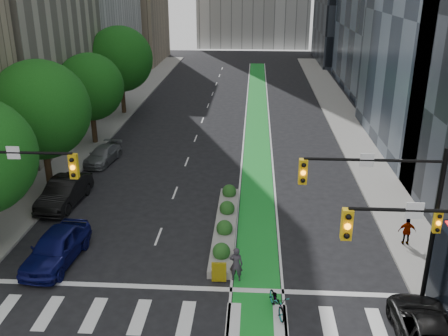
# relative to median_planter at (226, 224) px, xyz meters

# --- Properties ---
(ground) EXTENTS (160.00, 160.00, 0.00)m
(ground) POSITION_rel_median_planter_xyz_m (-1.20, -7.04, -0.37)
(ground) COLOR black
(ground) RESTS_ON ground
(sidewalk_left) EXTENTS (3.60, 90.00, 0.15)m
(sidewalk_left) POSITION_rel_median_planter_xyz_m (-13.00, 17.96, -0.30)
(sidewalk_left) COLOR gray
(sidewalk_left) RESTS_ON ground
(sidewalk_right) EXTENTS (3.60, 90.00, 0.15)m
(sidewalk_right) POSITION_rel_median_planter_xyz_m (10.60, 17.96, -0.30)
(sidewalk_right) COLOR gray
(sidewalk_right) RESTS_ON ground
(bike_lane_paint) EXTENTS (2.20, 70.00, 0.01)m
(bike_lane_paint) POSITION_rel_median_planter_xyz_m (1.80, 22.96, -0.37)
(bike_lane_paint) COLOR #1A922D
(bike_lane_paint) RESTS_ON ground
(tree_mid) EXTENTS (6.40, 6.40, 8.78)m
(tree_mid) POSITION_rel_median_planter_xyz_m (-12.20, 4.96, 5.20)
(tree_mid) COLOR black
(tree_mid) RESTS_ON ground
(tree_midfar) EXTENTS (5.60, 5.60, 7.76)m
(tree_midfar) POSITION_rel_median_planter_xyz_m (-12.20, 14.96, 4.57)
(tree_midfar) COLOR black
(tree_midfar) RESTS_ON ground
(tree_far) EXTENTS (6.60, 6.60, 9.00)m
(tree_far) POSITION_rel_median_planter_xyz_m (-12.20, 24.96, 5.32)
(tree_far) COLOR black
(tree_far) RESTS_ON ground
(signal_right) EXTENTS (5.82, 0.51, 7.20)m
(signal_right) POSITION_rel_median_planter_xyz_m (7.47, -6.57, 4.43)
(signal_right) COLOR black
(signal_right) RESTS_ON ground
(signal_far_right) EXTENTS (4.82, 0.51, 7.20)m
(signal_far_right) POSITION_rel_median_planter_xyz_m (7.78, -11.07, 4.38)
(signal_far_right) COLOR black
(signal_far_right) RESTS_ON ground
(median_planter) EXTENTS (1.20, 10.26, 1.10)m
(median_planter) POSITION_rel_median_planter_xyz_m (0.00, 0.00, 0.00)
(median_planter) COLOR gray
(median_planter) RESTS_ON ground
(bicycle) EXTENTS (1.17, 2.03, 1.01)m
(bicycle) POSITION_rel_median_planter_xyz_m (2.66, -7.33, 0.13)
(bicycle) COLOR gray
(bicycle) RESTS_ON ground
(cyclist) EXTENTS (0.68, 0.48, 1.75)m
(cyclist) POSITION_rel_median_planter_xyz_m (0.80, -5.02, 0.50)
(cyclist) COLOR #332E37
(cyclist) RESTS_ON ground
(parked_car_left_near) EXTENTS (2.45, 5.19, 1.72)m
(parked_car_left_near) POSITION_rel_median_planter_xyz_m (-8.30, -3.98, 0.49)
(parked_car_left_near) COLOR #0D1150
(parked_car_left_near) RESTS_ON ground
(parked_car_left_mid) EXTENTS (2.20, 5.28, 1.70)m
(parked_car_left_mid) POSITION_rel_median_planter_xyz_m (-10.35, 2.72, 0.48)
(parked_car_left_mid) COLOR black
(parked_car_left_mid) RESTS_ON ground
(parked_car_left_far) EXTENTS (2.35, 4.55, 1.26)m
(parked_car_left_far) POSITION_rel_median_planter_xyz_m (-10.17, 10.42, 0.26)
(parked_car_left_far) COLOR slate
(parked_car_left_far) RESTS_ON ground
(parked_car_right) EXTENTS (2.53, 5.11, 1.39)m
(parked_car_right) POSITION_rel_median_planter_xyz_m (8.40, -8.93, 0.32)
(parked_car_right) COLOR black
(parked_car_right) RESTS_ON ground
(pedestrian_far) EXTENTS (0.94, 0.44, 1.56)m
(pedestrian_far) POSITION_rel_median_planter_xyz_m (9.74, -1.30, 0.56)
(pedestrian_far) COLOR gray
(pedestrian_far) RESTS_ON sidewalk_right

